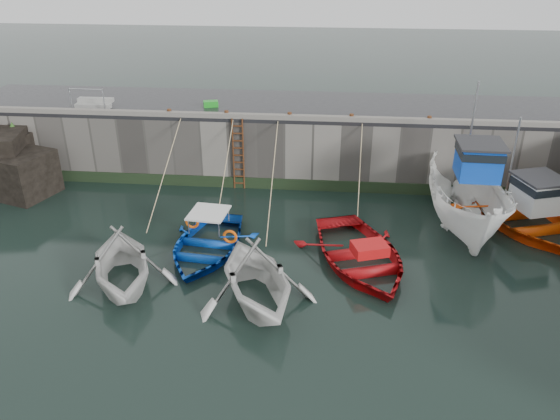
# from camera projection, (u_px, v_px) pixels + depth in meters

# --- Properties ---
(ground) EXTENTS (120.00, 120.00, 0.00)m
(ground) POSITION_uv_depth(u_px,v_px,m) (253.00, 334.00, 15.38)
(ground) COLOR black
(ground) RESTS_ON ground
(quay_back) EXTENTS (30.00, 5.00, 3.00)m
(quay_back) POSITION_uv_depth(u_px,v_px,m) (289.00, 139.00, 25.85)
(quay_back) COLOR slate
(quay_back) RESTS_ON ground
(road_back) EXTENTS (30.00, 5.00, 0.16)m
(road_back) POSITION_uv_depth(u_px,v_px,m) (289.00, 106.00, 25.15)
(road_back) COLOR black
(road_back) RESTS_ON quay_back
(kerb_back) EXTENTS (30.00, 0.30, 0.20)m
(kerb_back) POSITION_uv_depth(u_px,v_px,m) (285.00, 117.00, 22.98)
(kerb_back) COLOR slate
(kerb_back) RESTS_ON road_back
(algae_back) EXTENTS (30.00, 0.08, 0.50)m
(algae_back) POSITION_uv_depth(u_px,v_px,m) (284.00, 184.00, 24.15)
(algae_back) COLOR black
(algae_back) RESTS_ON ground
(ladder) EXTENTS (0.51, 0.08, 3.20)m
(ladder) POSITION_uv_depth(u_px,v_px,m) (238.00, 155.00, 23.68)
(ladder) COLOR #3F1E0F
(ladder) RESTS_ON ground
(boat_near_white) EXTENTS (5.11, 5.42, 2.27)m
(boat_near_white) POSITION_uv_depth(u_px,v_px,m) (124.00, 284.00, 17.62)
(boat_near_white) COLOR silver
(boat_near_white) RESTS_ON ground
(boat_near_white_rope) EXTENTS (0.04, 6.01, 3.10)m
(boat_near_white_rope) POSITION_uv_depth(u_px,v_px,m) (168.00, 212.00, 22.26)
(boat_near_white_rope) COLOR tan
(boat_near_white_rope) RESTS_ON ground
(boat_near_blue) EXTENTS (3.88, 5.09, 0.98)m
(boat_near_blue) POSITION_uv_depth(u_px,v_px,m) (206.00, 250.00, 19.49)
(boat_near_blue) COLOR #0C46BD
(boat_near_blue) RESTS_ON ground
(boat_near_blue_rope) EXTENTS (0.04, 4.05, 3.10)m
(boat_near_blue_rope) POSITION_uv_depth(u_px,v_px,m) (227.00, 202.00, 23.10)
(boat_near_blue_rope) COLOR tan
(boat_near_blue_rope) RESTS_ON ground
(boat_near_blacktrim) EXTENTS (5.39, 5.71, 2.38)m
(boat_near_blacktrim) POSITION_uv_depth(u_px,v_px,m) (257.00, 301.00, 16.76)
(boat_near_blacktrim) COLOR silver
(boat_near_blacktrim) RESTS_ON ground
(boat_near_blacktrim_rope) EXTENTS (0.04, 6.51, 3.10)m
(boat_near_blacktrim_rope) POSITION_uv_depth(u_px,v_px,m) (275.00, 220.00, 21.64)
(boat_near_blacktrim_rope) COLOR tan
(boat_near_blacktrim_rope) RESTS_ON ground
(boat_near_navy) EXTENTS (5.44, 6.43, 1.13)m
(boat_near_navy) POSITION_uv_depth(u_px,v_px,m) (359.00, 262.00, 18.78)
(boat_near_navy) COLOR #B20F13
(boat_near_navy) RESTS_ON ground
(boat_near_navy_rope) EXTENTS (0.04, 4.28, 3.10)m
(boat_near_navy_rope) POSITION_uv_depth(u_px,v_px,m) (355.00, 209.00, 22.52)
(boat_near_navy_rope) COLOR tan
(boat_near_navy_rope) RESTS_ON ground
(boat_far_white) EXTENTS (2.82, 7.05, 5.70)m
(boat_far_white) POSITION_uv_depth(u_px,v_px,m) (468.00, 200.00, 20.60)
(boat_far_white) COLOR white
(boat_far_white) RESTS_ON ground
(boat_far_orange) EXTENTS (6.08, 7.21, 4.28)m
(boat_far_orange) POSITION_uv_depth(u_px,v_px,m) (523.00, 214.00, 21.16)
(boat_far_orange) COLOR #FF530D
(boat_far_orange) RESTS_ON ground
(fish_crate) EXTENTS (0.72, 0.54, 0.27)m
(fish_crate) POSITION_uv_depth(u_px,v_px,m) (211.00, 104.00, 24.70)
(fish_crate) COLOR #1C9C21
(fish_crate) RESTS_ON road_back
(railing) EXTENTS (1.60, 1.05, 1.00)m
(railing) POSITION_uv_depth(u_px,v_px,m) (94.00, 102.00, 24.64)
(railing) COLOR #A5A8AD
(railing) RESTS_ON road_back
(bollard_a) EXTENTS (0.18, 0.18, 0.28)m
(bollard_a) POSITION_uv_depth(u_px,v_px,m) (169.00, 112.00, 23.47)
(bollard_a) COLOR #3F1E0F
(bollard_a) RESTS_ON road_back
(bollard_b) EXTENTS (0.18, 0.18, 0.28)m
(bollard_b) POSITION_uv_depth(u_px,v_px,m) (227.00, 114.00, 23.26)
(bollard_b) COLOR #3F1E0F
(bollard_b) RESTS_ON road_back
(bollard_c) EXTENTS (0.18, 0.18, 0.28)m
(bollard_c) POSITION_uv_depth(u_px,v_px,m) (290.00, 116.00, 23.03)
(bollard_c) COLOR #3F1E0F
(bollard_c) RESTS_ON road_back
(bollard_d) EXTENTS (0.18, 0.18, 0.28)m
(bollard_d) POSITION_uv_depth(u_px,v_px,m) (351.00, 117.00, 22.81)
(bollard_d) COLOR #3F1E0F
(bollard_d) RESTS_ON road_back
(bollard_e) EXTENTS (0.18, 0.18, 0.28)m
(bollard_e) POSITION_uv_depth(u_px,v_px,m) (429.00, 119.00, 22.55)
(bollard_e) COLOR #3F1E0F
(bollard_e) RESTS_ON road_back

